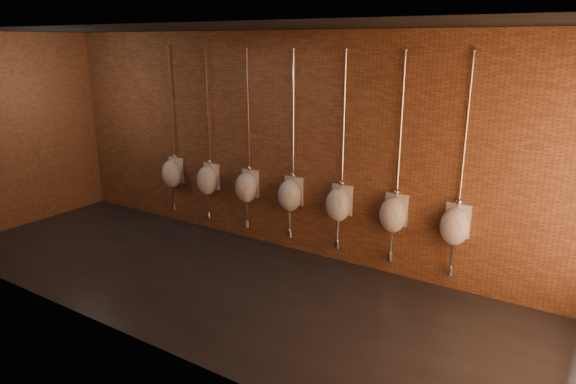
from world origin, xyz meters
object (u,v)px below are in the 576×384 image
at_px(urinal_0, 172,173).
at_px(urinal_5, 393,214).
at_px(urinal_6, 455,225).
at_px(urinal_3, 290,194).
at_px(urinal_1, 208,179).
at_px(urinal_4, 339,203).
at_px(urinal_2, 247,186).

height_order(urinal_0, urinal_5, same).
bearing_deg(urinal_6, urinal_3, 180.00).
distance_m(urinal_1, urinal_4, 2.39).
height_order(urinal_3, urinal_6, same).
xyz_separation_m(urinal_0, urinal_1, (0.80, 0.00, 0.00)).
relative_size(urinal_2, urinal_5, 1.00).
bearing_deg(urinal_1, urinal_2, 0.00).
bearing_deg(urinal_1, urinal_6, 0.00).
height_order(urinal_3, urinal_4, same).
bearing_deg(urinal_6, urinal_5, 180.00).
height_order(urinal_5, urinal_6, same).
relative_size(urinal_0, urinal_2, 1.00).
height_order(urinal_2, urinal_3, same).
distance_m(urinal_0, urinal_6, 4.78).
height_order(urinal_1, urinal_2, same).
bearing_deg(urinal_2, urinal_0, 180.00).
relative_size(urinal_2, urinal_6, 1.00).
xyz_separation_m(urinal_1, urinal_4, (2.39, 0.00, 0.00)).
xyz_separation_m(urinal_3, urinal_6, (2.39, 0.00, 0.00)).
distance_m(urinal_2, urinal_4, 1.59).
bearing_deg(urinal_1, urinal_4, 0.00).
xyz_separation_m(urinal_1, urinal_3, (1.59, 0.00, 0.00)).
bearing_deg(urinal_5, urinal_6, 0.00).
distance_m(urinal_1, urinal_3, 1.59).
bearing_deg(urinal_4, urinal_1, 180.00).
xyz_separation_m(urinal_3, urinal_4, (0.80, 0.00, 0.00)).
xyz_separation_m(urinal_2, urinal_3, (0.80, 0.00, 0.00)).
xyz_separation_m(urinal_0, urinal_6, (4.78, 0.00, 0.00)).
bearing_deg(urinal_0, urinal_2, 0.00).
relative_size(urinal_3, urinal_5, 1.00).
relative_size(urinal_0, urinal_1, 1.00).
bearing_deg(urinal_5, urinal_4, 180.00).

